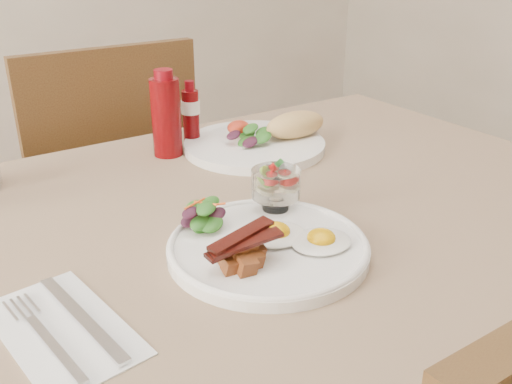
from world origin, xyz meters
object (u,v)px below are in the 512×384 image
object	(u,v)px
main_plate	(268,248)
hot_sauce_bottle	(191,114)
fruit_cup	(276,184)
table	(240,260)
ketchup_bottle	(166,116)
second_plate	(264,139)
chair_far	(107,196)

from	to	relation	value
main_plate	hot_sauce_bottle	distance (m)	0.48
fruit_cup	hot_sauce_bottle	size ratio (longest dim) A/B	0.56
table	fruit_cup	xyz separation A→B (m)	(0.04, -0.05, 0.15)
fruit_cup	ketchup_bottle	world-z (taller)	ketchup_bottle
second_plate	ketchup_bottle	distance (m)	0.21
chair_far	ketchup_bottle	bearing A→B (deg)	-86.83
fruit_cup	main_plate	bearing A→B (deg)	-130.77
main_plate	fruit_cup	bearing A→B (deg)	49.23
fruit_cup	hot_sauce_bottle	bearing A→B (deg)	82.07
ketchup_bottle	hot_sauce_bottle	xyz separation A→B (m)	(0.07, 0.03, -0.01)
table	second_plate	size ratio (longest dim) A/B	4.28
table	fruit_cup	size ratio (longest dim) A/B	17.39
chair_far	main_plate	xyz separation A→B (m)	(-0.04, -0.80, 0.24)
main_plate	fruit_cup	distance (m)	0.12
hot_sauce_bottle	ketchup_bottle	bearing A→B (deg)	-158.89
chair_far	second_plate	bearing A→B (deg)	-65.32
ketchup_bottle	table	bearing A→B (deg)	-93.85
table	hot_sauce_bottle	size ratio (longest dim) A/B	9.81
chair_far	second_plate	distance (m)	0.54
table	main_plate	xyz separation A→B (m)	(-0.04, -0.13, 0.10)
chair_far	hot_sauce_bottle	xyz separation A→B (m)	(0.09, -0.34, 0.29)
main_plate	table	bearing A→B (deg)	74.68
table	fruit_cup	distance (m)	0.16
fruit_cup	hot_sauce_bottle	distance (m)	0.38
table	ketchup_bottle	bearing A→B (deg)	86.15
fruit_cup	second_plate	bearing A→B (deg)	58.57
main_plate	hot_sauce_bottle	xyz separation A→B (m)	(0.12, 0.46, 0.06)
table	chair_far	size ratio (longest dim) A/B	1.43
table	main_plate	distance (m)	0.17
chair_far	second_plate	size ratio (longest dim) A/B	3.00
hot_sauce_bottle	fruit_cup	bearing A→B (deg)	-97.93
second_plate	ketchup_bottle	xyz separation A→B (m)	(-0.18, 0.08, 0.06)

